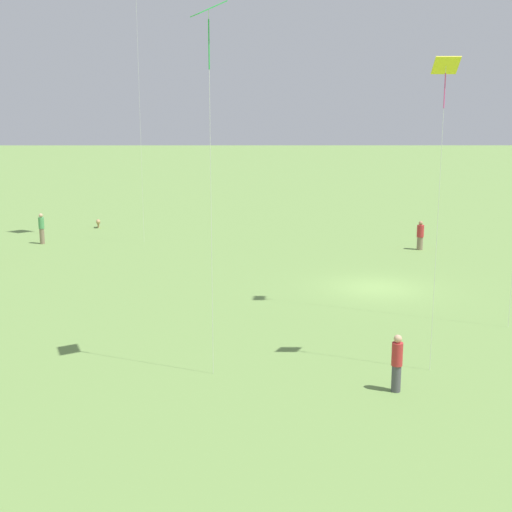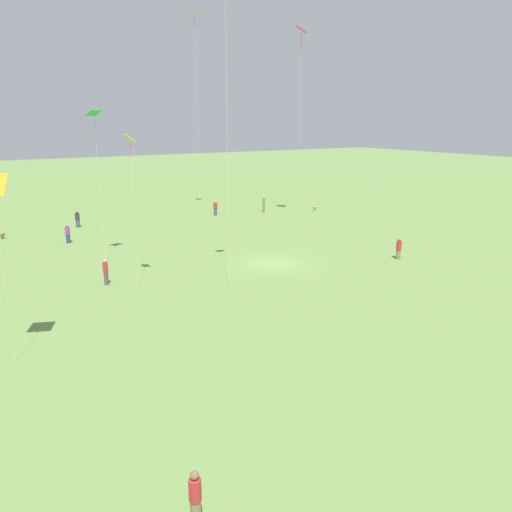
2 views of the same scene
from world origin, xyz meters
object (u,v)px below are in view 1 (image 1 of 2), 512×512
dog_0 (98,222)px  person_8 (42,228)px  person_3 (397,363)px  kite_2 (209,25)px  person_0 (420,236)px  kite_4 (445,82)px

dog_0 → person_8: bearing=57.4°
person_3 → kite_2: bearing=-125.8°
person_0 → kite_4: bearing=61.4°
person_8 → kite_2: kite_2 is taller
person_8 → dog_0: (-2.17, -5.78, -0.55)m
person_3 → person_8: size_ratio=0.93×
person_0 → kite_2: kite_2 is taller
person_0 → kite_4: kite_4 is taller
person_8 → person_3: bearing=-62.4°
person_3 → dog_0: 32.34m
person_3 → person_8: person_8 is taller
person_3 → person_8: (17.07, -22.93, 0.06)m
person_0 → person_8: person_8 is taller
person_8 → kite_2: bearing=-70.7°
person_0 → dog_0: bearing=-37.3°
person_3 → kite_4: 8.35m
kite_4 → dog_0: (16.32, -26.99, -8.54)m
kite_2 → person_8: bearing=-127.4°
kite_4 → person_0: bearing=-55.7°
person_8 → kite_4: kite_4 is taller
kite_2 → kite_4: kite_2 is taller
person_8 → kite_2: (-11.61, 21.50, 9.53)m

